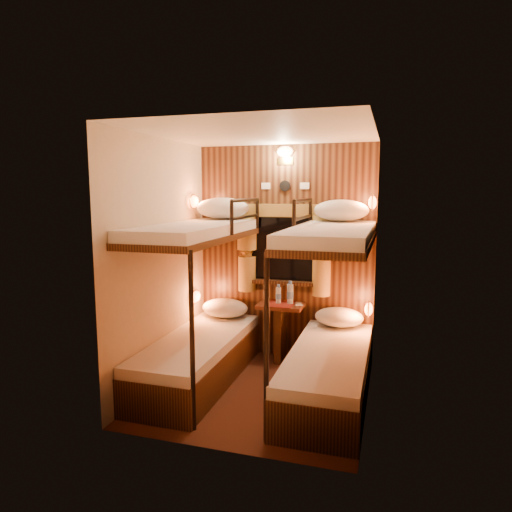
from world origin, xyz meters
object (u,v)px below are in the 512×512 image
(bunk_left, at_px, (198,327))
(bottle_right, at_px, (290,294))
(table, at_px, (280,324))
(bunk_right, at_px, (329,339))
(bottle_left, at_px, (278,295))

(bunk_left, distance_m, bottle_right, 1.13)
(table, relative_size, bottle_right, 2.52)
(bunk_right, distance_m, bottle_right, 1.01)
(table, relative_size, bottle_left, 3.04)
(bunk_right, xyz_separation_m, bottle_left, (-0.68, 0.80, 0.18))
(bunk_left, bearing_deg, table, 50.33)
(bunk_left, bearing_deg, bunk_right, 0.00)
(bunk_left, bearing_deg, bottle_left, 52.16)
(bottle_left, xyz_separation_m, bottle_right, (0.13, 0.02, 0.02))
(table, xyz_separation_m, bottle_right, (0.10, 0.04, 0.35))
(bunk_left, distance_m, table, 1.02)
(bunk_right, xyz_separation_m, table, (-0.65, 0.78, -0.14))
(bottle_left, bearing_deg, table, -28.70)
(bunk_left, height_order, bunk_right, same)
(bottle_right, bearing_deg, bunk_left, -132.39)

